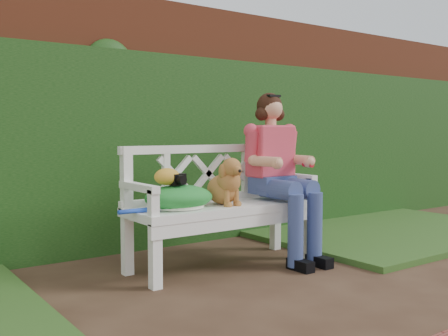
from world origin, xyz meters
TOP-DOWN VIEW (x-y plane):
  - ground at (0.00, 0.00)m, footprint 60.00×60.00m
  - brick_wall at (0.00, 1.90)m, footprint 10.00×0.30m
  - ivy_hedge at (0.00, 1.68)m, footprint 10.00×0.18m
  - grass_right at (2.40, 0.90)m, footprint 2.60×2.00m
  - garden_bench at (0.31, 0.76)m, footprint 1.61×0.69m
  - seated_woman at (0.79, 0.74)m, footprint 0.62×0.78m
  - dog at (0.28, 0.71)m, footprint 0.26×0.34m
  - tennis_racket at (-0.13, 0.72)m, footprint 0.73×0.43m
  - green_bag at (-0.10, 0.73)m, footprint 0.60×0.52m
  - camera_item at (-0.13, 0.72)m, footprint 0.14×0.12m
  - baseball_glove at (-0.19, 0.74)m, footprint 0.19×0.14m

SIDE VIEW (x-z plane):
  - ground at x=0.00m, z-range 0.00..0.00m
  - grass_right at x=2.40m, z-range 0.00..0.05m
  - garden_bench at x=0.31m, z-range 0.00..0.48m
  - tennis_racket at x=-0.13m, z-range 0.48..0.51m
  - green_bag at x=-0.10m, z-range 0.48..0.65m
  - seated_woman at x=0.79m, z-range 0.00..1.28m
  - dog at x=0.28m, z-range 0.48..0.84m
  - camera_item at x=-0.13m, z-range 0.65..0.73m
  - baseball_glove at x=-0.19m, z-range 0.65..0.77m
  - ivy_hedge at x=0.00m, z-range 0.00..1.70m
  - brick_wall at x=0.00m, z-range 0.00..2.20m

